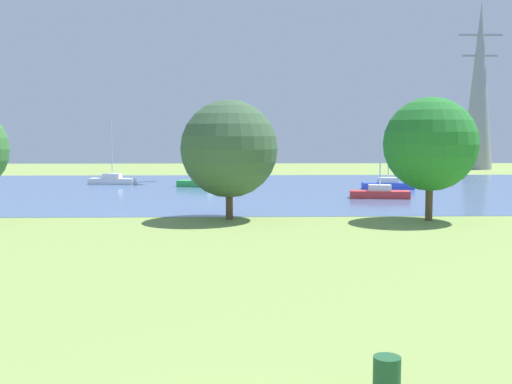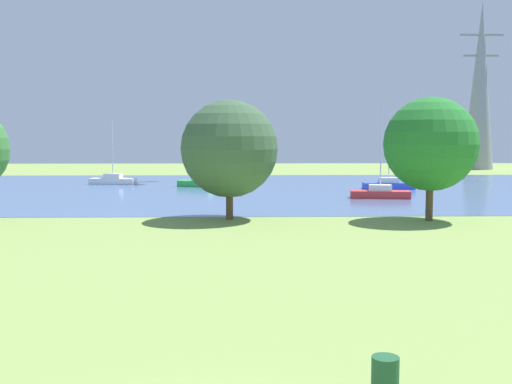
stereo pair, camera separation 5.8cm
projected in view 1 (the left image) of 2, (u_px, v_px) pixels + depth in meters
ground_plane at (234, 238)px, 31.65m from camera, size 160.00×160.00×0.00m
litter_bin at (387, 376)px, 12.58m from camera, size 0.56×0.56×0.80m
water_surface at (237, 189)px, 59.51m from camera, size 140.00×40.00×0.02m
sailboat_blue at (388, 184)px, 59.50m from camera, size 4.80×1.52×7.30m
sailboat_red at (380, 193)px, 51.08m from camera, size 4.95×2.11×7.98m
sailboat_white at (112, 180)px, 65.30m from camera, size 4.98×2.29×6.79m
sailboat_green at (201, 182)px, 62.05m from camera, size 5.03×3.02×7.44m
tree_west_near at (229, 149)px, 38.23m from camera, size 5.99×5.99×7.35m
tree_west_far at (431, 144)px, 37.62m from camera, size 5.67×5.67×7.49m
electricity_pylon at (479, 86)px, 92.25m from camera, size 6.40×4.40×24.65m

